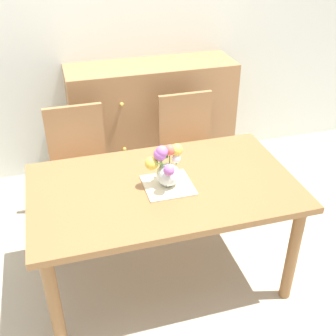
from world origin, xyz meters
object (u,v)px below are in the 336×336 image
at_px(dresser, 152,120).
at_px(flower_vase, 166,167).
at_px(dining_table, 164,197).
at_px(chair_left, 79,160).
at_px(chair_right, 189,144).

relative_size(dresser, flower_vase, 5.55).
distance_m(dining_table, chair_left, 0.91).
distance_m(dining_table, flower_vase, 0.22).
distance_m(chair_left, flower_vase, 0.98).
distance_m(chair_left, chair_right, 0.85).
distance_m(dining_table, chair_right, 0.91).
relative_size(chair_left, chair_right, 1.00).
height_order(chair_right, flower_vase, flower_vase).
xyz_separation_m(dining_table, chair_right, (0.42, 0.79, -0.12)).
xyz_separation_m(dresser, flower_vase, (-0.25, -1.35, 0.36)).
height_order(chair_left, chair_right, same).
bearing_deg(dresser, chair_right, -73.70).
bearing_deg(dining_table, flower_vase, -51.94).
bearing_deg(dresser, chair_left, -141.97).
distance_m(chair_right, flower_vase, 0.97).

